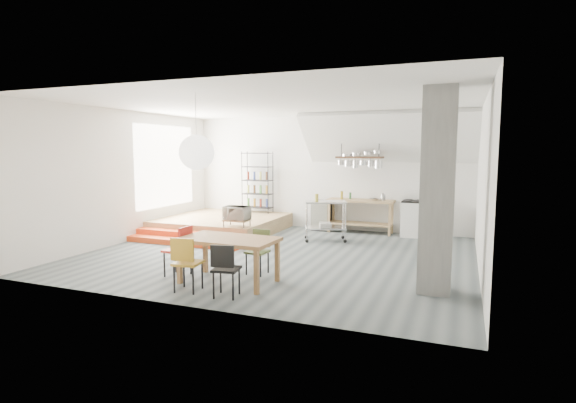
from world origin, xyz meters
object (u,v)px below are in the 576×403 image
at_px(stove, 414,218).
at_px(rolling_cart, 325,215).
at_px(dining_table, 228,243).
at_px(mini_fridge, 322,215).

xyz_separation_m(stove, rolling_cart, (-1.97, -1.40, 0.16)).
bearing_deg(dining_table, stove, 67.36).
distance_m(stove, mini_fridge, 2.51).
bearing_deg(stove, rolling_cart, -144.50).
bearing_deg(dining_table, rolling_cart, 84.76).
xyz_separation_m(dining_table, rolling_cart, (0.51, 3.99, -0.04)).
xyz_separation_m(stove, mini_fridge, (-2.51, 0.04, -0.06)).
height_order(stove, rolling_cart, stove).
height_order(dining_table, rolling_cart, rolling_cart).
distance_m(dining_table, rolling_cart, 4.02).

